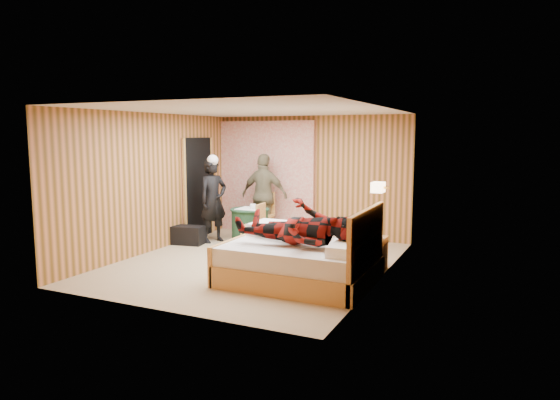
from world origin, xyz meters
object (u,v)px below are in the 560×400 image
at_px(wall_lamp, 378,187).
at_px(nightstand, 372,253).
at_px(chair_far, 263,211).
at_px(duffel_bag, 187,235).
at_px(round_table, 250,225).
at_px(man_on_bed, 299,216).
at_px(chair_near, 256,223).
at_px(bed, 303,259).
at_px(woman_standing, 213,201).
at_px(man_at_table, 264,195).

xyz_separation_m(wall_lamp, nightstand, (-0.04, -0.10, -1.03)).
height_order(chair_far, duffel_bag, chair_far).
bearing_deg(nightstand, round_table, 159.77).
relative_size(chair_far, man_on_bed, 0.53).
distance_m(nightstand, chair_near, 2.42).
bearing_deg(man_on_bed, duffel_bag, 152.15).
bearing_deg(bed, chair_near, 135.11).
bearing_deg(duffel_bag, round_table, 23.33).
relative_size(woman_standing, man_on_bed, 0.93).
bearing_deg(chair_far, man_at_table, 62.71).
distance_m(wall_lamp, chair_near, 2.56).
height_order(wall_lamp, chair_near, wall_lamp).
height_order(chair_far, man_on_bed, man_on_bed).
relative_size(duffel_bag, man_on_bed, 0.36).
xyz_separation_m(chair_near, man_at_table, (-0.36, 1.08, 0.37)).
bearing_deg(round_table, duffel_bag, -147.22).
height_order(bed, round_table, bed).
distance_m(bed, nightstand, 1.27).
relative_size(nightstand, woman_standing, 0.33).
xyz_separation_m(round_table, woman_standing, (-0.68, -0.25, 0.48)).
height_order(nightstand, man_on_bed, man_on_bed).
bearing_deg(duffel_bag, man_at_table, 42.34).
xyz_separation_m(chair_far, man_at_table, (0.01, 0.03, 0.32)).
height_order(wall_lamp, chair_far, wall_lamp).
bearing_deg(nightstand, duffel_bag, 174.82).
relative_size(bed, chair_near, 2.44).
bearing_deg(man_at_table, wall_lamp, 149.65).
relative_size(nightstand, chair_near, 0.63).
height_order(nightstand, duffel_bag, nightstand).
bearing_deg(woman_standing, bed, -100.56).
xyz_separation_m(woman_standing, man_on_bed, (2.65, -1.99, 0.17)).
relative_size(bed, woman_standing, 1.26).
relative_size(wall_lamp, round_table, 0.34).
bearing_deg(woman_standing, chair_far, -14.25).
bearing_deg(duffel_bag, chair_near, -0.39).
xyz_separation_m(bed, nightstand, (0.76, 1.02, -0.06)).
bearing_deg(wall_lamp, chair_far, 151.22).
distance_m(chair_far, chair_near, 1.12).
height_order(round_table, duffel_bag, round_table).
height_order(round_table, man_on_bed, man_on_bed).
relative_size(nightstand, chair_far, 0.58).
height_order(round_table, chair_near, chair_near).
relative_size(round_table, man_on_bed, 0.43).
bearing_deg(man_on_bed, woman_standing, 143.06).
distance_m(round_table, duffel_bag, 1.23).
bearing_deg(bed, nightstand, 53.32).
bearing_deg(man_on_bed, wall_lamp, 60.10).
relative_size(chair_far, man_at_table, 0.54).
height_order(wall_lamp, man_on_bed, man_on_bed).
height_order(nightstand, chair_near, chair_near).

